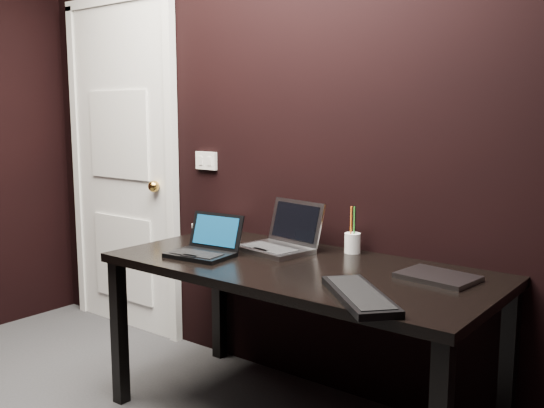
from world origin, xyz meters
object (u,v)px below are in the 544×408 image
Objects in this scene: netbook at (205,248)px; ext_keyboard at (359,295)px; mobile_phone at (211,235)px; pen_cup at (352,242)px; silver_laptop at (280,242)px; door at (123,167)px; desk_phone at (215,226)px; desk at (299,282)px; closed_laptop at (438,277)px.

ext_keyboard is at bearing -8.91° from netbook.
mobile_phone is 0.73m from pen_cup.
silver_laptop reaches higher than netbook.
mobile_phone is at bearing -14.42° from door.
netbook reaches higher than desk_phone.
door is 1.26× the size of desk.
netbook is (1.22, -0.51, -0.27)m from door.
door is 8.80× the size of desk_phone.
silver_laptop is 0.85× the size of ext_keyboard.
ext_keyboard is 2.00× the size of pen_cup.
mobile_phone is (0.11, -0.14, -0.01)m from desk_phone.
desk is 0.60m from closed_laptop.
door is at bearing 172.48° from desk_phone.
door is 1.09m from mobile_phone.
desk is at bearing 148.90° from ext_keyboard.
desk is 0.36m from pen_cup.
door is at bearing 157.20° from netbook.
desk is at bearing -35.30° from silver_laptop.
desk is at bearing -166.33° from closed_laptop.
pen_cup is (-0.38, 0.60, 0.04)m from ext_keyboard.
silver_laptop is (-0.22, 0.16, 0.12)m from desk.
silver_laptop is (1.43, -0.22, -0.26)m from door.
desk is at bearing -10.15° from mobile_phone.
door is 1.74m from pen_cup.
door reaches higher than pen_cup.
mobile_phone is at bearing 169.85° from desk.
door reaches higher than netbook.
desk_phone is (-0.73, 0.25, 0.12)m from desk.
desk_phone reaches higher than mobile_phone.
door reaches higher than silver_laptop.
closed_laptop is at bearing -5.04° from desk_phone.
desk is at bearing 17.45° from netbook.
pen_cup is at bearing 29.55° from silver_laptop.
pen_cup is at bearing 5.19° from desk_phone.
pen_cup is (0.51, 0.46, 0.01)m from netbook.
silver_laptop is at bearing 178.64° from closed_laptop.
silver_laptop is 0.52m from desk_phone.
closed_laptop is at bearing -20.72° from pen_cup.
ext_keyboard is (0.46, -0.28, 0.09)m from desk.
desk is (1.65, -0.38, -0.38)m from door.
desk is 7.71× the size of pen_cup.
door is at bearing 167.18° from desk.
ext_keyboard reaches higher than closed_laptop.
mobile_phone is (-1.20, -0.03, 0.02)m from closed_laptop.
mobile_phone is (-0.40, -0.05, -0.01)m from silver_laptop.
pen_cup is at bearing 159.28° from closed_laptop.
silver_laptop is at bearing 147.47° from ext_keyboard.
netbook is at bearing 171.09° from ext_keyboard.
desk_phone is at bearing -7.52° from door.
ext_keyboard is at bearing -57.67° from pen_cup.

